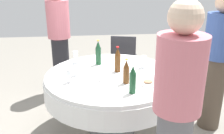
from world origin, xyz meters
The scene contains 18 objects.
ground_plane centered at (0.00, 0.00, 0.00)m, with size 10.00×10.00×0.00m, color gray.
dining_table centered at (0.00, 0.00, 0.59)m, with size 1.54×1.54×0.74m.
bottle_brown_front centered at (-0.12, 0.27, 0.86)m, with size 0.07×0.07×0.27m.
bottle_dark_green_outer centered at (0.13, -0.34, 0.89)m, with size 0.07×0.07×0.31m.
bottle_brown_mid centered at (-0.07, -0.07, 0.88)m, with size 0.07×0.07×0.30m.
bottle_dark_green_right centered at (-0.14, 0.50, 0.87)m, with size 0.06×0.06×0.29m.
wine_glass_right centered at (0.46, 0.18, 0.84)m, with size 0.06×0.06×0.14m.
wine_glass_north centered at (0.42, -0.43, 0.85)m, with size 0.06×0.06×0.15m.
wine_glass_rear centered at (0.40, 0.00, 0.86)m, with size 0.06×0.06×0.17m.
wine_glass_left centered at (-0.40, -0.17, 0.85)m, with size 0.07×0.07×0.15m.
plate_far centered at (-0.34, 0.31, 0.75)m, with size 0.21×0.21×0.04m.
plate_south centered at (0.08, 0.13, 0.75)m, with size 0.23×0.23×0.02m.
knife_outer centered at (-0.07, -0.49, 0.74)m, with size 0.18×0.02×0.01m, color silver.
spoon_mid centered at (-0.54, -0.01, 0.74)m, with size 0.18×0.02×0.01m, color silver.
person_front centered at (-1.22, 0.03, 0.86)m, with size 0.34×0.34×1.63m.
person_outer centered at (0.68, -1.21, 0.87)m, with size 0.34×0.34×1.66m.
person_mid centered at (-0.34, 1.15, 0.89)m, with size 0.34×0.34×1.69m.
chair_rear centered at (-0.34, -1.33, 0.52)m, with size 0.49×0.49×0.87m.
Camera 1 is at (0.28, 2.69, 1.84)m, focal length 41.31 mm.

